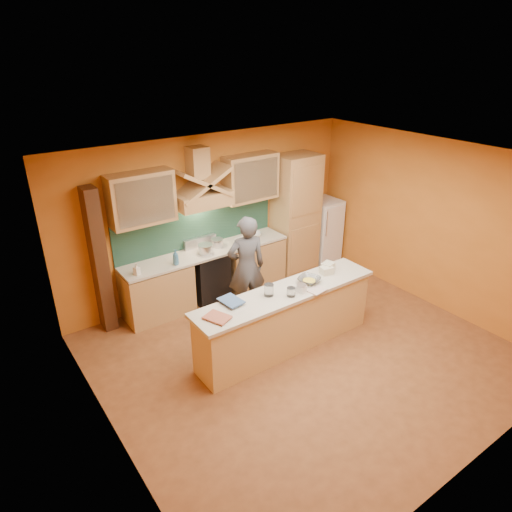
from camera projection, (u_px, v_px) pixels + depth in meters
floor at (303, 354)px, 6.66m from camera, size 5.50×5.00×0.01m
ceiling at (313, 164)px, 5.47m from camera, size 5.50×5.00×0.01m
wall_back at (212, 215)px, 7.90m from camera, size 5.50×0.02×2.80m
wall_front at (487, 367)px, 4.22m from camera, size 5.50×0.02×2.80m
wall_left at (103, 339)px, 4.61m from camera, size 0.02×5.00×2.80m
wall_right at (433, 224)px, 7.51m from camera, size 0.02×5.00×2.80m
base_cabinet_left at (157, 292)px, 7.44m from camera, size 1.10×0.60×0.86m
base_cabinet_right at (253, 262)px, 8.44m from camera, size 1.10×0.60×0.86m
counter_top at (207, 252)px, 7.74m from camera, size 3.00×0.62×0.04m
stove at (208, 275)px, 7.93m from camera, size 0.60×0.58×0.90m
backsplash at (197, 228)px, 7.80m from camera, size 3.00×0.03×0.70m
range_hood at (203, 199)px, 7.38m from camera, size 0.92×0.50×0.24m
hood_chimney at (198, 162)px, 7.21m from camera, size 0.30×0.30×0.50m
upper_cabinet_left at (141, 198)px, 6.83m from camera, size 1.00×0.35×0.80m
upper_cabinet_right at (250, 178)px, 7.89m from camera, size 1.00×0.35×0.80m
pantry_column at (295, 215)px, 8.66m from camera, size 0.80×0.60×2.30m
fridge at (323, 231)px, 9.27m from camera, size 0.58×0.60×1.30m
trim_column_left at (99, 262)px, 6.82m from camera, size 0.20×0.30×2.30m
island_body at (286, 321)px, 6.64m from camera, size 2.80×0.55×0.88m
island_top at (287, 293)px, 6.44m from camera, size 2.90×0.62×0.05m
person at (246, 267)px, 7.29m from camera, size 0.72×0.57×1.72m
pot_large at (206, 250)px, 7.61m from camera, size 0.29×0.29×0.16m
pot_small at (217, 244)px, 7.84m from camera, size 0.23×0.23×0.14m
soap_bottle_a at (137, 269)px, 6.90m from camera, size 0.11×0.11×0.19m
soap_bottle_b at (176, 257)px, 7.20m from camera, size 0.14×0.14×0.26m
bowl_back at (255, 234)px, 8.29m from camera, size 0.31×0.31×0.08m
dish_rack at (245, 241)px, 7.97m from camera, size 0.33×0.29×0.10m
book_lower at (212, 322)px, 5.68m from camera, size 0.34×0.39×0.03m
book_upper at (224, 304)px, 6.04m from camera, size 0.28×0.36×0.03m
jar_large at (269, 290)px, 6.28m from camera, size 0.17×0.17×0.17m
jar_small at (291, 292)px, 6.27m from camera, size 0.15×0.15×0.13m
kitchen_scale at (301, 289)px, 6.38m from camera, size 0.15×0.15×0.10m
mixing_bowl at (309, 280)px, 6.64m from camera, size 0.41×0.41×0.08m
cloth at (317, 290)px, 6.43m from camera, size 0.28×0.23×0.02m
grocery_bag_a at (328, 267)px, 6.98m from camera, size 0.23×0.21×0.12m
grocery_bag_b at (327, 270)px, 6.88m from camera, size 0.20×0.17×0.11m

